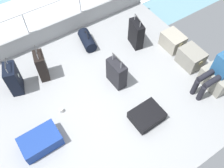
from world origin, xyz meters
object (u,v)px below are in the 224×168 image
(suitcase_1, at_px, (41,141))
(suitcase_3, at_px, (136,34))
(suitcase_5, at_px, (116,73))
(duffel_bag, at_px, (87,40))
(paper_cup, at_px, (61,110))
(cargo_crate_0, at_px, (173,41))
(suitcase_4, at_px, (147,116))
(cargo_crate_1, at_px, (191,58))
(passenger_seated, at_px, (217,71))
(suitcase_0, at_px, (42,66))
(cargo_crate_2, at_px, (217,78))
(suitcase_2, at_px, (14,79))

(suitcase_1, height_order, suitcase_3, suitcase_3)
(suitcase_5, relative_size, duffel_bag, 1.24)
(suitcase_5, distance_m, paper_cup, 1.38)
(cargo_crate_0, distance_m, suitcase_4, 2.13)
(cargo_crate_1, xyz_separation_m, suitcase_4, (0.58, -1.72, -0.11))
(suitcase_3, xyz_separation_m, paper_cup, (0.71, -2.40, -0.28))
(duffel_bag, xyz_separation_m, paper_cup, (1.36, -1.41, -0.10))
(cargo_crate_0, distance_m, cargo_crate_1, 0.65)
(cargo_crate_0, distance_m, duffel_bag, 2.08)
(suitcase_4, distance_m, paper_cup, 1.73)
(cargo_crate_0, height_order, suitcase_3, suitcase_3)
(passenger_seated, relative_size, suitcase_3, 1.35)
(suitcase_5, bearing_deg, paper_cup, -89.94)
(cargo_crate_1, distance_m, suitcase_0, 3.34)
(suitcase_5, bearing_deg, suitcase_1, -77.73)
(duffel_bag, bearing_deg, suitcase_3, 57.19)
(cargo_crate_2, relative_size, suitcase_5, 0.80)
(cargo_crate_2, relative_size, suitcase_2, 0.77)
(cargo_crate_1, bearing_deg, suitcase_5, -106.29)
(suitcase_4, xyz_separation_m, suitcase_5, (-1.08, 0.00, 0.21))
(cargo_crate_1, relative_size, suitcase_1, 0.79)
(duffel_bag, bearing_deg, paper_cup, -46.11)
(cargo_crate_1, distance_m, suitcase_4, 1.81)
(duffel_bag, bearing_deg, cargo_crate_2, 33.27)
(suitcase_3, bearing_deg, suitcase_2, -96.13)
(cargo_crate_1, height_order, suitcase_3, suitcase_3)
(passenger_seated, bearing_deg, cargo_crate_2, 90.00)
(suitcase_5, bearing_deg, suitcase_3, 124.15)
(suitcase_4, bearing_deg, cargo_crate_0, 125.00)
(cargo_crate_0, bearing_deg, suitcase_2, -103.70)
(suitcase_2, xyz_separation_m, suitcase_3, (0.31, 2.92, -0.02))
(cargo_crate_2, relative_size, duffel_bag, 0.99)
(cargo_crate_2, xyz_separation_m, suitcase_5, (-1.23, -1.75, 0.10))
(suitcase_1, bearing_deg, suitcase_5, 102.27)
(suitcase_4, relative_size, suitcase_5, 0.78)
(paper_cup, bearing_deg, suitcase_5, 90.06)
(passenger_seated, relative_size, suitcase_4, 1.77)
(suitcase_1, relative_size, duffel_bag, 1.11)
(passenger_seated, height_order, suitcase_4, passenger_seated)
(suitcase_1, bearing_deg, suitcase_3, 110.69)
(cargo_crate_1, bearing_deg, paper_cup, -99.24)
(cargo_crate_0, relative_size, duffel_bag, 0.86)
(cargo_crate_2, bearing_deg, passenger_seated, -90.00)
(suitcase_1, distance_m, suitcase_4, 2.07)
(suitcase_2, xyz_separation_m, paper_cup, (1.03, 0.52, -0.30))
(cargo_crate_2, bearing_deg, duffel_bag, -146.73)
(cargo_crate_1, bearing_deg, duffel_bag, -138.18)
(suitcase_1, bearing_deg, cargo_crate_1, 88.89)
(cargo_crate_2, relative_size, suitcase_4, 1.03)
(cargo_crate_1, bearing_deg, suitcase_3, -151.31)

